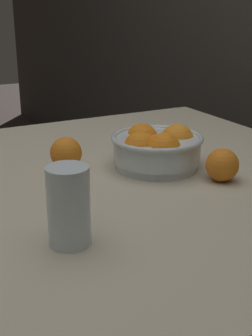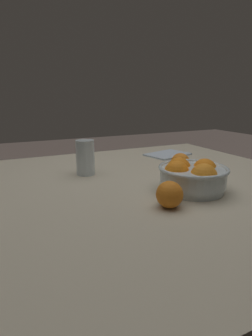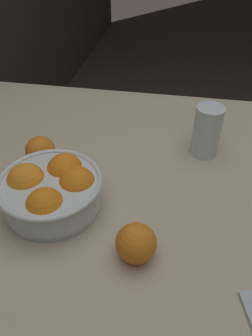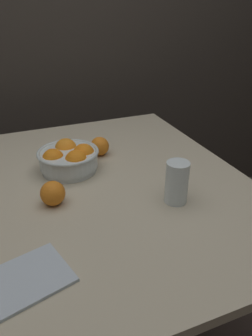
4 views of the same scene
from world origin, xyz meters
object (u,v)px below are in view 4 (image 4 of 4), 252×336
at_px(fruit_bowl, 69,158).
at_px(orange_loose_front, 100,146).
at_px(juice_glass, 177,184).
at_px(orange_loose_near_bowl, 53,193).

xyz_separation_m(fruit_bowl, orange_loose_front, (0.14, 0.08, -0.01)).
relative_size(fruit_bowl, orange_loose_front, 2.96).
bearing_deg(juice_glass, fruit_bowl, 128.53).
relative_size(juice_glass, orange_loose_front, 1.81).
height_order(fruit_bowl, orange_loose_front, fruit_bowl).
distance_m(juice_glass, orange_loose_front, 0.42).
relative_size(fruit_bowl, juice_glass, 1.64).
bearing_deg(orange_loose_front, juice_glass, -74.33).
bearing_deg(orange_loose_near_bowl, juice_glass, -19.89).
xyz_separation_m(juice_glass, orange_loose_near_bowl, (-0.35, 0.13, -0.02)).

